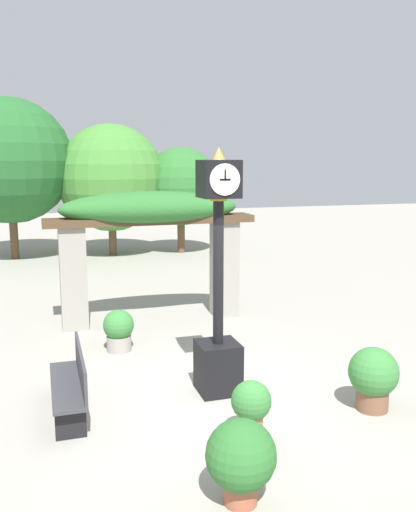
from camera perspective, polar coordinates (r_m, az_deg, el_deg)
The scene contains 9 objects.
ground_plane at distance 8.10m, azimuth 0.04°, elevation -14.78°, with size 60.00×60.00×0.00m, color gray.
pedestal_clock at distance 7.86m, azimuth 1.08°, elevation -4.31°, with size 0.60×0.60×3.58m.
pergola at distance 11.35m, azimuth -6.01°, elevation 3.15°, with size 4.36×1.12×2.78m.
potted_plant_near_left at distance 6.88m, azimuth 4.56°, elevation -15.44°, with size 0.50×0.50×0.76m.
potted_plant_near_right at distance 9.97m, azimuth -9.39°, elevation -7.62°, with size 0.55×0.55×0.76m.
potted_plant_far_left at distance 7.93m, azimuth 17.01°, elevation -11.99°, with size 0.68×0.68×0.88m.
potted_plant_far_right at distance 5.73m, azimuth 3.48°, elevation -20.44°, with size 0.72×0.72×0.88m.
park_bench at distance 7.72m, azimuth -14.12°, elevation -12.81°, with size 0.42×1.69×0.89m.
tree_line at distance 19.83m, azimuth -14.08°, elevation 8.66°, with size 9.50×4.30×5.54m.
Camera 1 is at (-2.18, -7.02, 3.39)m, focal length 38.00 mm.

